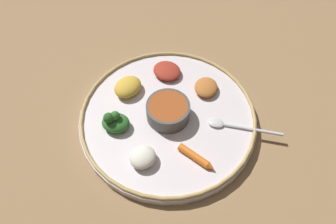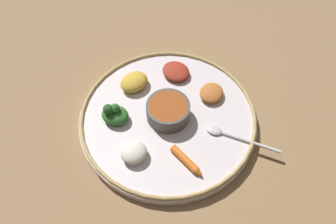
% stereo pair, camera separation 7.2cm
% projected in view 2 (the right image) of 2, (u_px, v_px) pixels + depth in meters
% --- Properties ---
extents(ground_plane, '(2.40, 2.40, 0.00)m').
position_uv_depth(ground_plane, '(168.00, 121.00, 0.75)').
color(ground_plane, olive).
extents(platter, '(0.39, 0.39, 0.02)m').
position_uv_depth(platter, '(168.00, 119.00, 0.74)').
color(platter, silver).
rests_on(platter, ground_plane).
extents(platter_rim, '(0.39, 0.39, 0.01)m').
position_uv_depth(platter_rim, '(168.00, 115.00, 0.73)').
color(platter_rim, tan).
rests_on(platter_rim, platter).
extents(center_bowl, '(0.09, 0.09, 0.04)m').
position_uv_depth(center_bowl, '(168.00, 110.00, 0.71)').
color(center_bowl, '#4C4742').
rests_on(center_bowl, platter).
extents(spoon, '(0.16, 0.04, 0.01)m').
position_uv_depth(spoon, '(231.00, 135.00, 0.70)').
color(spoon, silver).
rests_on(spoon, platter).
extents(greens_pile, '(0.06, 0.05, 0.05)m').
position_uv_depth(greens_pile, '(114.00, 114.00, 0.71)').
color(greens_pile, '#2D6628').
rests_on(greens_pile, platter).
extents(carrot_near_spoon, '(0.08, 0.06, 0.02)m').
position_uv_depth(carrot_near_spoon, '(187.00, 161.00, 0.66)').
color(carrot_near_spoon, orange).
rests_on(carrot_near_spoon, platter).
extents(mound_rice_white, '(0.07, 0.07, 0.03)m').
position_uv_depth(mound_rice_white, '(134.00, 153.00, 0.66)').
color(mound_rice_white, silver).
rests_on(mound_rice_white, platter).
extents(mound_chickpea, '(0.06, 0.07, 0.02)m').
position_uv_depth(mound_chickpea, '(211.00, 93.00, 0.75)').
color(mound_chickpea, '#B2662D').
rests_on(mound_chickpea, platter).
extents(mound_beet, '(0.09, 0.09, 0.02)m').
position_uv_depth(mound_beet, '(176.00, 71.00, 0.79)').
color(mound_beet, maroon).
rests_on(mound_beet, platter).
extents(mound_lentil_yellow, '(0.08, 0.09, 0.03)m').
position_uv_depth(mound_lentil_yellow, '(134.00, 82.00, 0.77)').
color(mound_lentil_yellow, gold).
rests_on(mound_lentil_yellow, platter).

